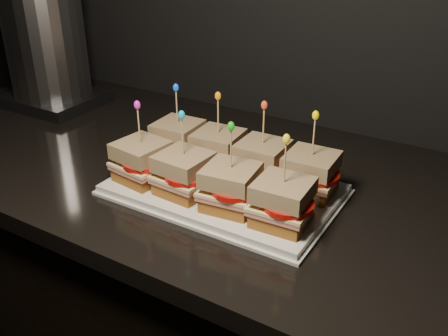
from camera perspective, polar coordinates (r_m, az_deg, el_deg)
The scene contains 62 objects.
granite_slab at distance 0.97m, azimuth 10.63°, elevation -4.25°, with size 2.17×0.69×0.04m, color black.
platter at distance 0.95m, azimuth 0.00°, elevation -2.47°, with size 0.42×0.26×0.02m, color silver.
platter_rim at distance 0.96m, azimuth 0.00°, elevation -2.78°, with size 0.43×0.27×0.01m, color silver.
sandwich_0_bread_bot at distance 1.06m, azimuth -5.20°, elevation 1.92°, with size 0.09×0.09×0.02m, color brown.
sandwich_0_ham at distance 1.05m, azimuth -5.23°, elevation 2.71°, with size 0.09×0.09×0.01m, color #CB6A62.
sandwich_0_cheese at distance 1.05m, azimuth -5.25°, elevation 3.06°, with size 0.10×0.09×0.01m, color #F6DF95.
sandwich_0_tomato at distance 1.04m, azimuth -4.92°, elevation 3.18°, with size 0.09×0.09×0.01m, color #BA110B.
sandwich_0_bread_top at distance 1.04m, azimuth -5.31°, elevation 4.42°, with size 0.09×0.09×0.03m, color brown.
sandwich_0_pick at distance 1.02m, azimuth -5.42°, elevation 6.74°, with size 0.00×0.00×0.09m, color tan.
sandwich_0_frill at distance 1.01m, azimuth -5.53°, elevation 9.14°, with size 0.01×0.01×0.02m, color blue.
sandwich_1_bread_bot at distance 1.01m, azimuth -0.65°, elevation 0.70°, with size 0.09×0.09×0.02m, color brown.
sandwich_1_ham at distance 1.00m, azimuth -0.66°, elevation 1.52°, with size 0.09×0.09×0.01m, color #CB6A62.
sandwich_1_cheese at distance 1.00m, azimuth -0.66°, elevation 1.88°, with size 0.10×0.09×0.01m, color #F6DF95.
sandwich_1_tomato at distance 0.99m, azimuth -0.25°, elevation 1.99°, with size 0.09×0.09×0.01m, color #BA110B.
sandwich_1_bread_top at distance 0.99m, azimuth -0.67°, elevation 3.30°, with size 0.09×0.09×0.03m, color brown.
sandwich_1_pick at distance 0.97m, azimuth -0.68°, elevation 5.73°, with size 0.00×0.00×0.09m, color tan.
sandwich_1_frill at distance 0.96m, azimuth -0.70°, elevation 8.24°, with size 0.01×0.01×0.02m, color orange.
sandwich_2_bread_bot at distance 0.97m, azimuth 4.33°, elevation -0.65°, with size 0.09×0.09×0.02m, color brown.
sandwich_2_ham at distance 0.96m, azimuth 4.36°, elevation 0.20°, with size 0.09×0.09×0.01m, color #CB6A62.
sandwich_2_cheese at distance 0.96m, azimuth 4.37°, elevation 0.57°, with size 0.10×0.09×0.01m, color #F6DF95.
sandwich_2_tomato at distance 0.94m, azimuth 4.87°, elevation 0.67°, with size 0.09×0.09×0.01m, color #BA110B.
sandwich_2_bread_top at distance 0.95m, azimuth 4.43°, elevation 2.04°, with size 0.09×0.09×0.03m, color brown.
sandwich_2_pick at distance 0.93m, azimuth 4.53°, elevation 4.56°, with size 0.00×0.00×0.09m, color tan.
sandwich_2_frill at distance 0.91m, azimuth 4.63°, elevation 7.18°, with size 0.01×0.01×0.02m, color red.
sandwich_3_bread_bot at distance 0.93m, azimuth 9.72°, elevation -2.10°, with size 0.09×0.09×0.02m, color brown.
sandwich_3_ham at distance 0.93m, azimuth 9.80°, elevation -1.23°, with size 0.09×0.09×0.01m, color #CB6A62.
sandwich_3_cheese at distance 0.92m, azimuth 9.83°, elevation -0.85°, with size 0.10×0.09×0.01m, color #F6DF95.
sandwich_3_tomato at distance 0.91m, azimuth 10.42°, elevation -0.76°, with size 0.09×0.09×0.01m, color #BA110B.
sandwich_3_bread_top at distance 0.91m, azimuth 9.96°, elevation 0.65°, with size 0.09×0.09×0.03m, color brown.
sandwich_3_pick at distance 0.89m, azimuth 10.19°, elevation 3.25°, with size 0.00×0.00×0.09m, color tan.
sandwich_3_frill at distance 0.87m, azimuth 10.43°, elevation 5.95°, with size 0.01×0.01×0.02m, color yellow.
sandwich_4_bread_bot at distance 0.98m, azimuth -9.26°, elevation -0.61°, with size 0.09×0.09×0.02m, color brown.
sandwich_4_ham at distance 0.97m, azimuth -9.33°, elevation 0.23°, with size 0.09×0.09×0.01m, color #CB6A62.
sandwich_4_cheese at distance 0.97m, azimuth -9.36°, elevation 0.60°, with size 0.10×0.09×0.01m, color #F6DF95.
sandwich_4_tomato at distance 0.95m, azimuth -9.07°, elevation 0.70°, with size 0.09×0.09×0.01m, color #BA110B.
sandwich_4_bread_top at distance 0.96m, azimuth -9.48°, elevation 2.04°, with size 0.09×0.09×0.03m, color brown.
sandwich_4_pick at distance 0.94m, azimuth -9.69°, elevation 4.53°, with size 0.00×0.00×0.09m, color tan.
sandwich_4_frill at distance 0.92m, azimuth -9.90°, elevation 7.12°, with size 0.01×0.01×0.02m, color #C621AE.
sandwich_5_bread_bot at distance 0.92m, azimuth -4.53°, elevation -2.09°, with size 0.09×0.09×0.02m, color brown.
sandwich_5_ham at distance 0.92m, azimuth -4.57°, elevation -1.22°, with size 0.09×0.09×0.01m, color #CB6A62.
sandwich_5_cheese at distance 0.91m, azimuth -4.59°, elevation -0.83°, with size 0.10×0.09×0.01m, color #F6DF95.
sandwich_5_tomato at distance 0.90m, azimuth -4.20°, elevation -0.74°, with size 0.09×0.09×0.01m, color #BA110B.
sandwich_5_bread_top at distance 0.90m, azimuth -4.65°, elevation 0.69°, with size 0.09×0.09×0.03m, color brown.
sandwich_5_pick at distance 0.88m, azimuth -4.76°, elevation 3.32°, with size 0.00×0.00×0.09m, color tan.
sandwich_5_frill at distance 0.86m, azimuth -4.87°, elevation 6.05°, with size 0.01×0.01×0.02m, color #1299C3.
sandwich_6_bread_bot at distance 0.88m, azimuth 0.76°, elevation -3.72°, with size 0.09×0.09×0.02m, color brown.
sandwich_6_ham at distance 0.87m, azimuth 0.76°, elevation -2.82°, with size 0.09×0.09×0.01m, color #CB6A62.
sandwich_6_cheese at distance 0.86m, azimuth 0.76°, elevation -2.41°, with size 0.10×0.09×0.01m, color #F6DF95.
sandwich_6_tomato at distance 0.85m, azimuth 1.26°, elevation -2.35°, with size 0.09×0.09×0.01m, color #BA110B.
sandwich_6_bread_top at distance 0.85m, azimuth 0.78°, elevation -0.83°, with size 0.09×0.09×0.03m, color brown.
sandwich_6_pick at distance 0.83m, azimuth 0.79°, elevation 1.91°, with size 0.00×0.00×0.09m, color tan.
sandwich_6_frill at distance 0.81m, azimuth 0.81°, elevation 4.78°, with size 0.01×0.01×0.02m, color #16AA12.
sandwich_7_bread_bot at distance 0.84m, azimuth 6.61°, elevation -5.49°, with size 0.09×0.09×0.02m, color brown.
sandwich_7_ham at distance 0.83m, azimuth 6.67°, elevation -4.56°, with size 0.09×0.09×0.01m, color #CB6A62.
sandwich_7_cheese at distance 0.83m, azimuth 6.69°, elevation -4.14°, with size 0.10×0.09×0.01m, color #F6DF95.
sandwich_7_tomato at distance 0.81m, azimuth 7.31°, elevation -4.10°, with size 0.09×0.09×0.01m, color #BA110B.
sandwich_7_bread_top at distance 0.81m, azimuth 6.79°, elevation -2.51°, with size 0.09×0.09×0.03m, color brown.
sandwich_7_pick at distance 0.79m, azimuth 6.97°, elevation 0.32°, with size 0.00×0.00×0.09m, color tan.
sandwich_7_frill at distance 0.77m, azimuth 7.15°, elevation 3.31°, with size 0.01×0.01×0.02m, color yellow.
appliance_base at distance 1.49m, azimuth -18.76°, elevation 7.49°, with size 0.25×0.21×0.03m, color #262628.
appliance_body at distance 1.45m, azimuth -19.65°, elevation 13.09°, with size 0.21×0.21×0.27m, color silver.
appliance at distance 1.45m, azimuth -19.62°, elevation 12.89°, with size 0.25×0.21×0.32m, color silver, non-canonical shape.
Camera 1 is at (0.77, 0.87, 1.35)m, focal length 40.00 mm.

